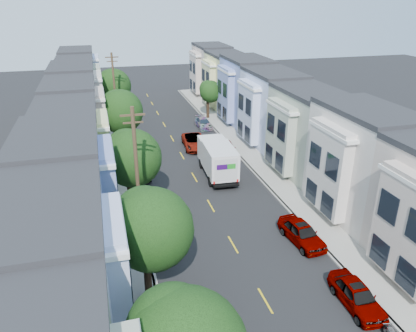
# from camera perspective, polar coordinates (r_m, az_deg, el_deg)

# --- Properties ---
(ground) EXTENTS (160.00, 160.00, 0.00)m
(ground) POSITION_cam_1_polar(r_m,az_deg,el_deg) (29.84, 3.54, -11.00)
(ground) COLOR black
(ground) RESTS_ON ground
(road_slab) EXTENTS (12.00, 70.00, 0.02)m
(road_slab) POSITION_cam_1_polar(r_m,az_deg,el_deg) (42.59, -2.86, 0.03)
(road_slab) COLOR black
(road_slab) RESTS_ON ground
(curb_left) EXTENTS (0.30, 70.00, 0.15)m
(curb_left) POSITION_cam_1_polar(r_m,az_deg,el_deg) (41.82, -10.98, -0.75)
(curb_left) COLOR gray
(curb_left) RESTS_ON ground
(curb_right) EXTENTS (0.30, 70.00, 0.15)m
(curb_right) POSITION_cam_1_polar(r_m,az_deg,el_deg) (44.13, 4.83, 0.91)
(curb_right) COLOR gray
(curb_right) RESTS_ON ground
(sidewalk_left) EXTENTS (2.60, 70.00, 0.15)m
(sidewalk_left) POSITION_cam_1_polar(r_m,az_deg,el_deg) (41.77, -12.75, -0.93)
(sidewalk_left) COLOR gray
(sidewalk_left) RESTS_ON ground
(sidewalk_right) EXTENTS (2.60, 70.00, 0.15)m
(sidewalk_right) POSITION_cam_1_polar(r_m,az_deg,el_deg) (44.56, 6.40, 1.08)
(sidewalk_right) COLOR gray
(sidewalk_right) RESTS_ON ground
(centerline) EXTENTS (0.12, 70.00, 0.01)m
(centerline) POSITION_cam_1_polar(r_m,az_deg,el_deg) (42.59, -2.86, 0.01)
(centerline) COLOR gold
(centerline) RESTS_ON ground
(townhouse_row_left) EXTENTS (5.00, 70.00, 8.50)m
(townhouse_row_left) POSITION_cam_1_polar(r_m,az_deg,el_deg) (41.90, -17.91, -1.56)
(townhouse_row_left) COLOR #A6AF9A
(townhouse_row_left) RESTS_ON ground
(townhouse_row_right) EXTENTS (5.00, 70.00, 8.50)m
(townhouse_row_right) POSITION_cam_1_polar(r_m,az_deg,el_deg) (46.06, 10.81, 1.45)
(townhouse_row_right) COLOR #A6AF9A
(townhouse_row_right) RESTS_ON ground
(tree_b) EXTENTS (4.70, 4.70, 7.19)m
(tree_b) POSITION_cam_1_polar(r_m,az_deg,el_deg) (22.63, -8.19, -8.85)
(tree_b) COLOR black
(tree_b) RESTS_ON ground
(tree_c) EXTENTS (4.70, 4.70, 7.04)m
(tree_c) POSITION_cam_1_polar(r_m,az_deg,el_deg) (32.66, -10.78, 1.07)
(tree_c) COLOR black
(tree_c) RESTS_ON ground
(tree_d) EXTENTS (4.70, 4.70, 7.52)m
(tree_d) POSITION_cam_1_polar(r_m,az_deg,el_deg) (44.17, -12.30, 7.44)
(tree_d) COLOR black
(tree_d) RESTS_ON ground
(tree_e) EXTENTS (4.70, 4.70, 7.44)m
(tree_e) POSITION_cam_1_polar(r_m,az_deg,el_deg) (57.41, -13.22, 10.86)
(tree_e) COLOR black
(tree_e) RESTS_ON ground
(tree_far_r) EXTENTS (3.10, 3.10, 5.46)m
(tree_far_r) POSITION_cam_1_polar(r_m,az_deg,el_deg) (58.06, 0.27, 10.38)
(tree_far_r) COLOR black
(tree_far_r) RESTS_ON ground
(utility_pole_near) EXTENTS (1.60, 0.26, 10.00)m
(utility_pole_near) POSITION_cam_1_polar(r_m,az_deg,el_deg) (27.89, -9.90, -1.74)
(utility_pole_near) COLOR #42301E
(utility_pole_near) RESTS_ON ground
(utility_pole_far) EXTENTS (1.60, 0.26, 10.00)m
(utility_pole_far) POSITION_cam_1_polar(r_m,az_deg,el_deg) (52.62, -12.94, 9.89)
(utility_pole_far) COLOR #42301E
(utility_pole_far) RESTS_ON ground
(fedex_truck) EXTENTS (2.67, 6.95, 3.33)m
(fedex_truck) POSITION_cam_1_polar(r_m,az_deg,el_deg) (39.64, 1.32, 1.14)
(fedex_truck) COLOR silver
(fedex_truck) RESTS_ON ground
(lead_sedan) EXTENTS (2.85, 5.52, 1.49)m
(lead_sedan) POSITION_cam_1_polar(r_m,az_deg,el_deg) (47.35, -1.96, 3.43)
(lead_sedan) COLOR black
(lead_sedan) RESTS_ON ground
(parked_left_b) EXTENTS (1.54, 4.01, 1.32)m
(parked_left_b) POSITION_cam_1_polar(r_m,az_deg,el_deg) (22.71, -2.52, -21.93)
(parked_left_b) COLOR black
(parked_left_b) RESTS_ON ground
(parked_left_c) EXTENTS (1.68, 4.53, 1.50)m
(parked_left_c) POSITION_cam_1_polar(r_m,az_deg,el_deg) (29.68, -6.49, -9.59)
(parked_left_c) COLOR #9BA1B2
(parked_left_c) RESTS_ON ground
(parked_left_d) EXTENTS (1.94, 4.68, 1.53)m
(parked_left_d) POSITION_cam_1_polar(r_m,az_deg,el_deg) (40.53, -9.28, -0.35)
(parked_left_d) COLOR #4E0B1E
(parked_left_d) RESTS_ON ground
(parked_right_a) EXTENTS (1.79, 4.51, 1.45)m
(parked_right_a) POSITION_cam_1_polar(r_m,az_deg,el_deg) (25.89, 20.21, -16.74)
(parked_right_a) COLOR #35373A
(parked_right_a) RESTS_ON ground
(parked_right_b) EXTENTS (2.28, 4.89, 1.53)m
(parked_right_b) POSITION_cam_1_polar(r_m,az_deg,el_deg) (30.42, 13.07, -9.17)
(parked_right_b) COLOR silver
(parked_right_b) RESTS_ON ground
(parked_right_c) EXTENTS (2.19, 4.78, 1.51)m
(parked_right_c) POSITION_cam_1_polar(r_m,az_deg,el_deg) (45.27, 2.65, 2.48)
(parked_right_c) COLOR black
(parked_right_c) RESTS_ON ground
(parked_right_d) EXTENTS (1.75, 4.12, 1.23)m
(parked_right_d) POSITION_cam_1_polar(r_m,az_deg,el_deg) (54.72, -0.66, 6.05)
(parked_right_d) COLOR #122440
(parked_right_d) RESTS_ON ground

